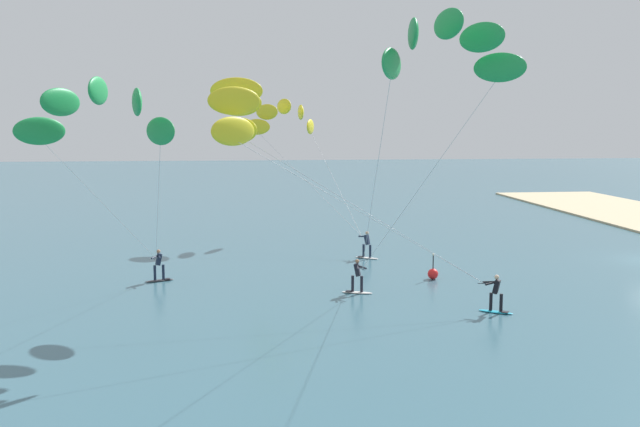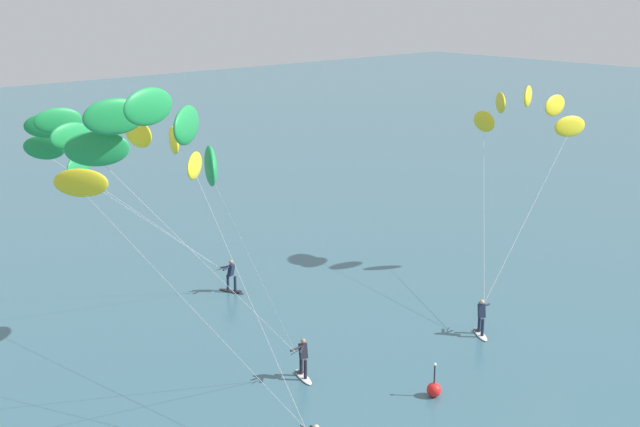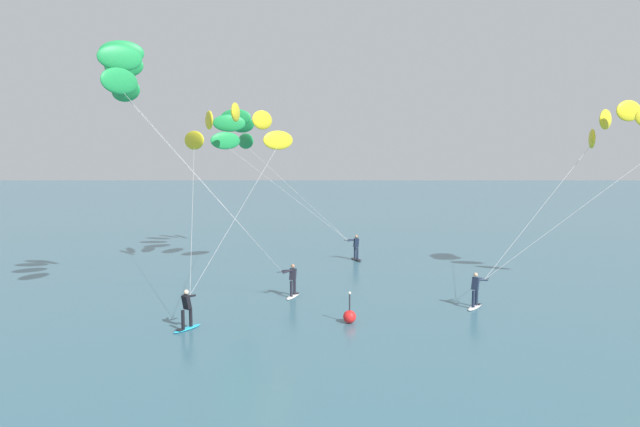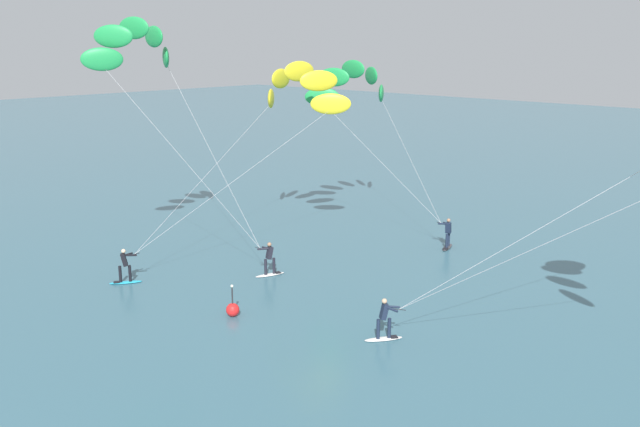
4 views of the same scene
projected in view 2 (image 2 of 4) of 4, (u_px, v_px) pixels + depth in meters
The scene contains 5 objects.
kitesurfer_nearshore at pixel (157, 144), 25.55m from camera, with size 9.48×5.95×12.27m.
kitesurfer_mid_water at pixel (526, 117), 44.95m from camera, with size 11.46×8.10×9.94m.
kitesurfer_far_out at pixel (144, 163), 33.68m from camera, with size 6.67×12.93×10.03m.
kitesurfer_downwind at pixel (66, 145), 37.48m from camera, with size 9.70×6.42×9.98m.
marker_buoy at pixel (434, 389), 32.79m from camera, with size 0.56×0.56×1.38m.
Camera 2 is at (-26.42, -4.74, 15.29)m, focal length 48.80 mm.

